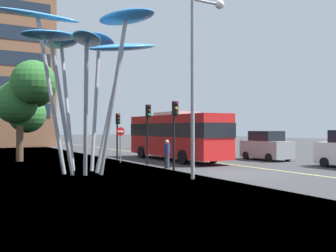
# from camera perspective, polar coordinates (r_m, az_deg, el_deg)

# --- Properties ---
(ground) EXTENTS (120.00, 240.00, 0.10)m
(ground) POSITION_cam_1_polar(r_m,az_deg,el_deg) (20.39, 8.93, -7.09)
(ground) COLOR #38383A
(red_bus) EXTENTS (2.71, 10.54, 3.52)m
(red_bus) POSITION_cam_1_polar(r_m,az_deg,el_deg) (28.48, 1.18, -1.18)
(red_bus) COLOR red
(red_bus) RESTS_ON ground
(leaf_sculpture) EXTENTS (8.49, 9.33, 8.54)m
(leaf_sculpture) POSITION_cam_1_polar(r_m,az_deg,el_deg) (21.32, -11.67, 11.47)
(leaf_sculpture) COLOR #9EA0A5
(leaf_sculpture) RESTS_ON ground
(traffic_light_kerb_near) EXTENTS (0.28, 0.42, 3.85)m
(traffic_light_kerb_near) POSITION_cam_1_polar(r_m,az_deg,el_deg) (21.80, 0.98, 0.80)
(traffic_light_kerb_near) COLOR black
(traffic_light_kerb_near) RESTS_ON ground
(traffic_light_kerb_far) EXTENTS (0.28, 0.42, 3.87)m
(traffic_light_kerb_far) POSITION_cam_1_polar(r_m,az_deg,el_deg) (25.19, -2.94, 0.68)
(traffic_light_kerb_far) COLOR black
(traffic_light_kerb_far) RESTS_ON ground
(traffic_light_island_mid) EXTENTS (0.28, 0.42, 3.46)m
(traffic_light_island_mid) POSITION_cam_1_polar(r_m,az_deg,el_deg) (29.47, -7.33, -0.00)
(traffic_light_island_mid) COLOR black
(traffic_light_island_mid) RESTS_ON ground
(car_parked_mid) EXTENTS (2.01, 3.85, 2.14)m
(car_parked_mid) POSITION_cam_1_polar(r_m,az_deg,el_deg) (29.69, 14.11, -2.91)
(car_parked_mid) COLOR gray
(car_parked_mid) RESTS_ON ground
(car_parked_far) EXTENTS (1.91, 3.89, 2.28)m
(car_parked_far) POSITION_cam_1_polar(r_m,az_deg,el_deg) (34.94, 6.73, -2.42)
(car_parked_far) COLOR gray
(car_parked_far) RESTS_ON ground
(car_side_street) EXTENTS (1.98, 4.37, 2.22)m
(car_side_street) POSITION_cam_1_polar(r_m,az_deg,el_deg) (40.11, 2.01, -2.19)
(car_side_street) COLOR maroon
(car_side_street) RESTS_ON ground
(car_far_side) EXTENTS (1.97, 4.20, 2.20)m
(car_far_side) POSITION_cam_1_polar(r_m,az_deg,el_deg) (45.65, -2.28, -1.96)
(car_far_side) COLOR navy
(car_far_side) RESTS_ON ground
(street_lamp) EXTENTS (1.88, 0.44, 8.57)m
(street_lamp) POSITION_cam_1_polar(r_m,az_deg,el_deg) (18.67, 4.63, 9.08)
(street_lamp) COLOR gray
(street_lamp) RESTS_ON ground
(tree_pavement_near) EXTENTS (4.36, 4.64, 7.17)m
(tree_pavement_near) POSITION_cam_1_polar(r_m,az_deg,el_deg) (29.75, -19.67, 5.00)
(tree_pavement_near) COLOR brown
(tree_pavement_near) RESTS_ON ground
(tree_pavement_far) EXTENTS (4.61, 3.98, 7.13)m
(tree_pavement_far) POSITION_cam_1_polar(r_m,az_deg,el_deg) (41.89, -20.51, 2.86)
(tree_pavement_far) COLOR brown
(tree_pavement_far) RESTS_ON ground
(pedestrian) EXTENTS (0.34, 0.34, 1.67)m
(pedestrian) POSITION_cam_1_polar(r_m,az_deg,el_deg) (22.98, -0.14, -4.10)
(pedestrian) COLOR #2D3342
(pedestrian) RESTS_ON ground
(no_entry_sign) EXTENTS (0.60, 0.12, 2.43)m
(no_entry_sign) POSITION_cam_1_polar(r_m,az_deg,el_deg) (26.73, -6.94, -1.89)
(no_entry_sign) COLOR gray
(no_entry_sign) RESTS_ON ground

